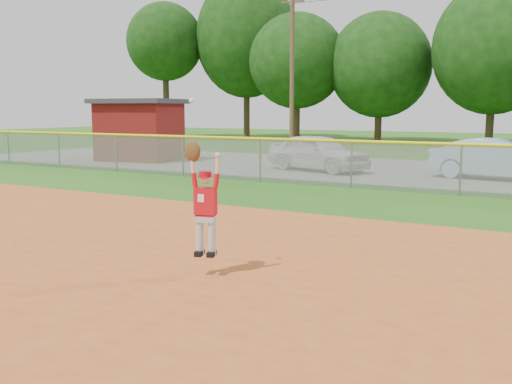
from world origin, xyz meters
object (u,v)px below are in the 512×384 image
car_blue (495,159)px  car_white_a (318,152)px  ballplayer (204,199)px  utility_shed (140,129)px

car_blue → car_white_a: bearing=101.7°
car_white_a → ballplayer: bearing=-146.2°
car_white_a → ballplayer: ballplayer is taller
car_blue → utility_shed: size_ratio=1.00×
car_white_a → utility_shed: size_ratio=1.01×
car_blue → utility_shed: bearing=98.8°
car_blue → ballplayer: 15.13m
car_white_a → utility_shed: (-9.61, 0.24, 0.76)m
car_white_a → car_blue: (6.65, 0.40, -0.03)m
utility_shed → ballplayer: (14.10, -14.81, -0.36)m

